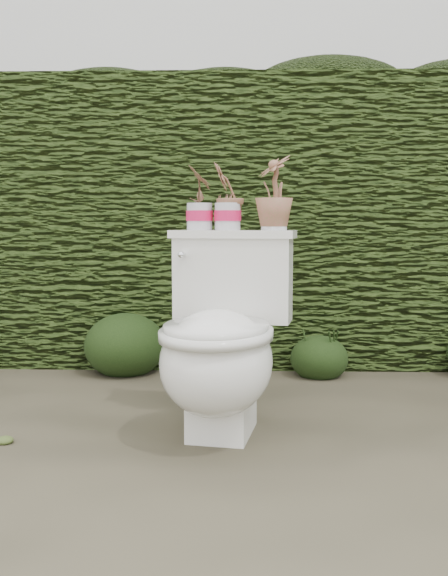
{
  "coord_description": "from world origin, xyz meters",
  "views": [
    {
      "loc": [
        0.14,
        -2.34,
        0.81
      ],
      "look_at": [
        0.07,
        0.17,
        0.55
      ],
      "focal_mm": 40.0,
      "sensor_mm": 36.0,
      "label": 1
    }
  ],
  "objects_px": {
    "potted_plant_left": "(199,200)",
    "potted_plant_right": "(274,195)",
    "potted_plant_center": "(228,198)",
    "toilet": "(221,343)"
  },
  "relations": [
    {
      "from": "potted_plant_left",
      "to": "potted_plant_right",
      "type": "height_order",
      "value": "potted_plant_right"
    },
    {
      "from": "potted_plant_center",
      "to": "potted_plant_right",
      "type": "bearing_deg",
      "value": 117.92
    },
    {
      "from": "toilet",
      "to": "potted_plant_left",
      "type": "height_order",
      "value": "potted_plant_left"
    },
    {
      "from": "potted_plant_right",
      "to": "potted_plant_center",
      "type": "bearing_deg",
      "value": -122.34
    },
    {
      "from": "potted_plant_right",
      "to": "toilet",
      "type": "bearing_deg",
      "value": -66.97
    },
    {
      "from": "toilet",
      "to": "potted_plant_center",
      "type": "xyz_separation_m",
      "value": [
        0.02,
        0.24,
        0.55
      ]
    },
    {
      "from": "potted_plant_center",
      "to": "potted_plant_left",
      "type": "bearing_deg",
      "value": -62.08
    },
    {
      "from": "toilet",
      "to": "potted_plant_right",
      "type": "bearing_deg",
      "value": 55.37
    },
    {
      "from": "potted_plant_left",
      "to": "potted_plant_center",
      "type": "height_order",
      "value": "potted_plant_center"
    },
    {
      "from": "potted_plant_center",
      "to": "potted_plant_right",
      "type": "height_order",
      "value": "potted_plant_right"
    }
  ]
}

